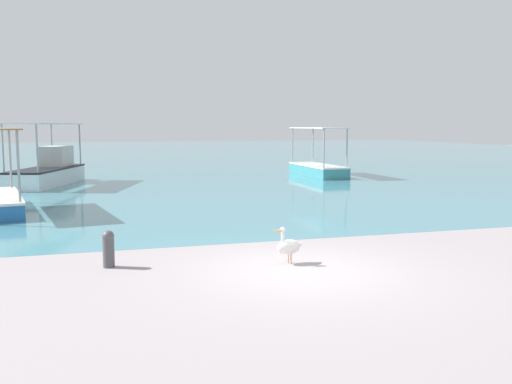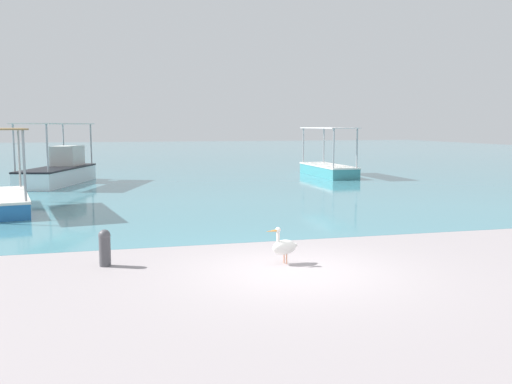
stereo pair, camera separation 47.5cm
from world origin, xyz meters
name	(u,v)px [view 2 (the right image)]	position (x,y,z in m)	size (l,w,h in m)	color
ground	(296,272)	(0.00, 0.00, 0.00)	(120.00, 120.00, 0.00)	gray
harbor_water	(144,154)	(0.00, 48.00, 0.00)	(110.00, 90.00, 0.00)	teal
fishing_boat_far_left	(328,167)	(8.75, 20.13, 0.53)	(1.70, 5.46, 2.78)	teal
fishing_boat_near_right	(59,170)	(-5.93, 19.30, 0.72)	(3.61, 6.39, 3.01)	white
pelican	(284,246)	(-0.04, 0.68, 0.38)	(0.80, 0.42, 0.80)	#E0997A
mooring_bollard	(105,247)	(-3.70, 1.45, 0.41)	(0.25, 0.25, 0.77)	#47474C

